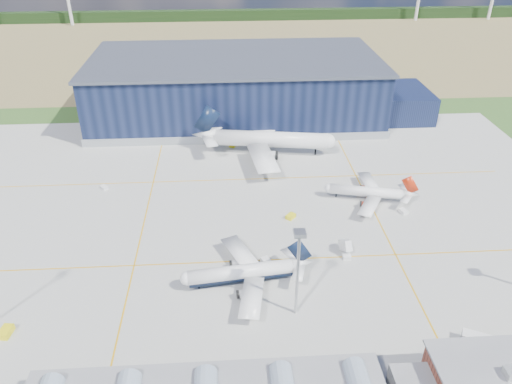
# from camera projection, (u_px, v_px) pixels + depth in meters

# --- Properties ---
(ground) EXTENTS (600.00, 600.00, 0.00)m
(ground) POSITION_uv_depth(u_px,v_px,m) (246.00, 239.00, 141.22)
(ground) COLOR #284D1D
(ground) RESTS_ON ground
(apron) EXTENTS (220.00, 160.00, 0.08)m
(apron) POSITION_uv_depth(u_px,v_px,m) (245.00, 219.00, 149.82)
(apron) COLOR #9C9C97
(apron) RESTS_ON ground
(farmland) EXTENTS (600.00, 220.00, 0.01)m
(farmland) POSITION_uv_depth(u_px,v_px,m) (230.00, 45.00, 330.70)
(farmland) COLOR olive
(farmland) RESTS_ON ground
(treeline) EXTENTS (600.00, 8.00, 8.00)m
(treeline) POSITION_uv_depth(u_px,v_px,m) (228.00, 15.00, 397.58)
(treeline) COLOR black
(treeline) RESTS_ON ground
(hangar) EXTENTS (145.00, 62.00, 26.10)m
(hangar) POSITION_uv_depth(u_px,v_px,m) (242.00, 90.00, 217.16)
(hangar) COLOR black
(hangar) RESTS_ON ground
(light_mast_center) EXTENTS (2.60, 2.60, 23.00)m
(light_mast_center) POSITION_uv_depth(u_px,v_px,m) (298.00, 260.00, 108.15)
(light_mast_center) COLOR #ABADB2
(light_mast_center) RESTS_ON ground
(airliner_navy) EXTENTS (37.50, 36.86, 11.01)m
(airliner_navy) POSITION_uv_depth(u_px,v_px,m) (241.00, 266.00, 122.14)
(airliner_navy) COLOR white
(airliner_navy) RESTS_ON ground
(airliner_red) EXTENTS (35.70, 35.23, 9.66)m
(airliner_red) POSITION_uv_depth(u_px,v_px,m) (367.00, 187.00, 157.16)
(airliner_red) COLOR white
(airliner_red) RESTS_ON ground
(airliner_widebody) EXTENTS (61.80, 60.82, 17.64)m
(airliner_widebody) POSITION_uv_depth(u_px,v_px,m) (271.00, 132.00, 184.80)
(airliner_widebody) COLOR white
(airliner_widebody) RESTS_ON ground
(gse_tug_a) EXTENTS (2.75, 4.01, 1.56)m
(gse_tug_a) POSITION_uv_depth(u_px,v_px,m) (6.00, 332.00, 109.71)
(gse_tug_a) COLOR yellow
(gse_tug_a) RESTS_ON ground
(gse_tug_b) EXTENTS (3.47, 3.57, 1.30)m
(gse_tug_b) POSITION_uv_depth(u_px,v_px,m) (291.00, 216.00, 150.13)
(gse_tug_b) COLOR yellow
(gse_tug_b) RESTS_ON ground
(gse_van_a) EXTENTS (6.54, 5.06, 2.62)m
(gse_van_a) POSITION_uv_depth(u_px,v_px,m) (476.00, 340.00, 107.05)
(gse_van_a) COLOR silver
(gse_van_a) RESTS_ON ground
(gse_cart_a) EXTENTS (2.63, 3.14, 1.16)m
(gse_cart_a) POSITION_uv_depth(u_px,v_px,m) (403.00, 211.00, 152.70)
(gse_cart_a) COLOR silver
(gse_cart_a) RESTS_ON ground
(gse_van_b) EXTENTS (3.52, 4.86, 2.03)m
(gse_van_b) POSITION_uv_depth(u_px,v_px,m) (267.00, 264.00, 129.87)
(gse_van_b) COLOR silver
(gse_van_b) RESTS_ON ground
(gse_tug_c) EXTENTS (3.00, 3.78, 1.44)m
(gse_tug_c) POSITION_uv_depth(u_px,v_px,m) (233.00, 145.00, 194.13)
(gse_tug_c) COLOR yellow
(gse_tug_c) RESTS_ON ground
(gse_cart_b) EXTENTS (3.16, 3.20, 1.17)m
(gse_cart_b) POSITION_uv_depth(u_px,v_px,m) (104.00, 188.00, 165.35)
(gse_cart_b) COLOR silver
(gse_cart_b) RESTS_ON ground
(airstair) EXTENTS (2.85, 4.94, 2.97)m
(airstair) POSITION_uv_depth(u_px,v_px,m) (345.00, 248.00, 135.10)
(airstair) COLOR silver
(airstair) RESTS_ON ground
(car_a) EXTENTS (3.31, 2.09, 1.05)m
(car_a) POSITION_uv_depth(u_px,v_px,m) (512.00, 363.00, 102.59)
(car_a) COLOR #99999E
(car_a) RESTS_ON ground
(car_b) EXTENTS (3.58, 1.94, 1.12)m
(car_b) POSITION_uv_depth(u_px,v_px,m) (288.00, 363.00, 102.55)
(car_b) COLOR #99999E
(car_b) RESTS_ON ground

